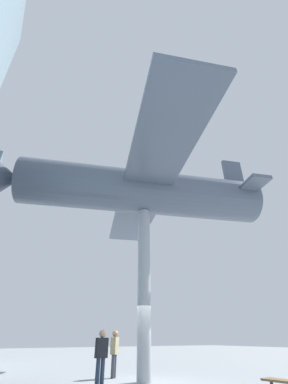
# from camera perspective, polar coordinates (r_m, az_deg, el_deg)

# --- Properties ---
(ground_plane) EXTENTS (80.00, 80.00, 0.00)m
(ground_plane) POSITION_cam_1_polar(r_m,az_deg,el_deg) (11.33, 0.00, -36.70)
(ground_plane) COLOR gray
(support_pylon_central) EXTENTS (0.54, 0.54, 6.70)m
(support_pylon_central) POSITION_cam_1_polar(r_m,az_deg,el_deg) (11.41, 0.00, -19.77)
(support_pylon_central) COLOR #999EA3
(support_pylon_central) RESTS_ON ground_plane
(suspended_airplane) EXTENTS (14.31, 13.20, 3.71)m
(suspended_airplane) POSITION_cam_1_polar(r_m,az_deg,el_deg) (12.90, -1.23, 0.17)
(suspended_airplane) COLOR #4C5666
(suspended_airplane) RESTS_ON support_pylon_central
(visitor_person) EXTENTS (0.44, 0.44, 1.66)m
(visitor_person) POSITION_cam_1_polar(r_m,az_deg,el_deg) (12.47, -6.57, -31.50)
(visitor_person) COLOR #383842
(visitor_person) RESTS_ON ground_plane
(visitor_second) EXTENTS (0.28, 0.43, 1.64)m
(visitor_second) POSITION_cam_1_polar(r_m,az_deg,el_deg) (10.46, -9.48, -31.80)
(visitor_second) COLOR #2D3D56
(visitor_second) RESTS_ON ground_plane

